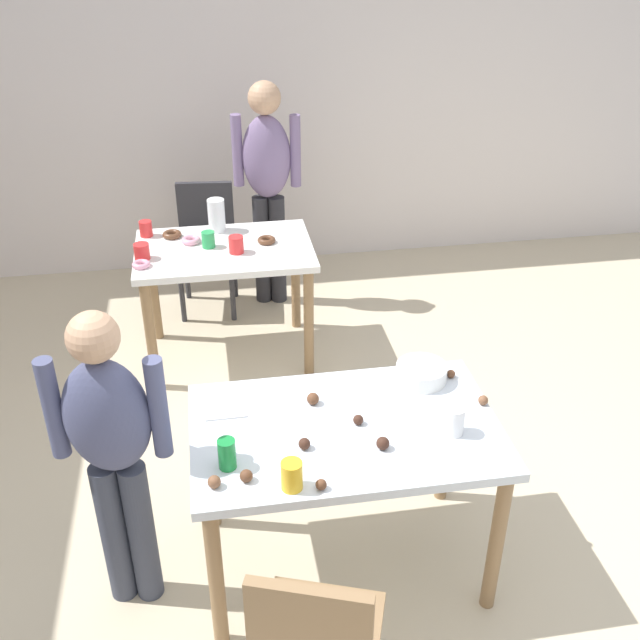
# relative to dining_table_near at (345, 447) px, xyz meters

# --- Properties ---
(ground_plane) EXTENTS (6.40, 6.40, 0.00)m
(ground_plane) POSITION_rel_dining_table_near_xyz_m (0.14, 0.00, -0.65)
(ground_plane) COLOR beige
(wall_back) EXTENTS (6.40, 0.10, 2.60)m
(wall_back) POSITION_rel_dining_table_near_xyz_m (0.14, 3.20, 0.65)
(wall_back) COLOR silver
(wall_back) RESTS_ON ground_plane
(dining_table_near) EXTENTS (1.22, 0.77, 0.75)m
(dining_table_near) POSITION_rel_dining_table_near_xyz_m (0.00, 0.00, 0.00)
(dining_table_near) COLOR silver
(dining_table_near) RESTS_ON ground_plane
(dining_table_far) EXTENTS (1.04, 0.70, 0.75)m
(dining_table_far) POSITION_rel_dining_table_near_xyz_m (-0.38, 1.78, -0.02)
(dining_table_far) COLOR white
(dining_table_far) RESTS_ON ground_plane
(chair_far_table) EXTENTS (0.44, 0.44, 0.87)m
(chair_far_table) POSITION_rel_dining_table_near_xyz_m (-0.48, 2.49, -0.15)
(chair_far_table) COLOR #2D2D33
(chair_far_table) RESTS_ON ground_plane
(person_girl_near) EXTENTS (0.46, 0.25, 1.36)m
(person_girl_near) POSITION_rel_dining_table_near_xyz_m (-0.89, -0.02, 0.15)
(person_girl_near) COLOR #383D4C
(person_girl_near) RESTS_ON ground_plane
(person_adult_far) EXTENTS (0.46, 0.26, 1.55)m
(person_adult_far) POSITION_rel_dining_table_near_xyz_m (-0.05, 2.47, 0.28)
(person_adult_far) COLOR #28282D
(person_adult_far) RESTS_ON ground_plane
(mixing_bowl) EXTENTS (0.22, 0.22, 0.07)m
(mixing_bowl) POSITION_rel_dining_table_near_xyz_m (0.38, 0.27, 0.14)
(mixing_bowl) COLOR white
(mixing_bowl) RESTS_ON dining_table_near
(soda_can) EXTENTS (0.07, 0.07, 0.12)m
(soda_can) POSITION_rel_dining_table_near_xyz_m (-0.47, -0.16, 0.16)
(soda_can) COLOR #198438
(soda_can) RESTS_ON dining_table_near
(fork_near) EXTENTS (0.17, 0.02, 0.01)m
(fork_near) POSITION_rel_dining_table_near_xyz_m (-0.46, 0.13, 0.10)
(fork_near) COLOR silver
(fork_near) RESTS_ON dining_table_near
(cup_near_0) EXTENTS (0.08, 0.08, 0.12)m
(cup_near_0) POSITION_rel_dining_table_near_xyz_m (0.41, -0.10, 0.16)
(cup_near_0) COLOR white
(cup_near_0) RESTS_ON dining_table_near
(cup_near_1) EXTENTS (0.08, 0.08, 0.11)m
(cup_near_1) POSITION_rel_dining_table_near_xyz_m (-0.25, -0.31, 0.16)
(cup_near_1) COLOR yellow
(cup_near_1) RESTS_ON dining_table_near
(cake_ball_0) EXTENTS (0.04, 0.04, 0.04)m
(cake_ball_0) POSITION_rel_dining_table_near_xyz_m (0.59, 0.05, 0.12)
(cake_ball_0) COLOR brown
(cake_ball_0) RESTS_ON dining_table_near
(cake_ball_1) EXTENTS (0.05, 0.05, 0.05)m
(cake_ball_1) POSITION_rel_dining_table_near_xyz_m (-0.52, -0.26, 0.12)
(cake_ball_1) COLOR brown
(cake_ball_1) RESTS_ON dining_table_near
(cake_ball_2) EXTENTS (0.05, 0.05, 0.05)m
(cake_ball_2) POSITION_rel_dining_table_near_xyz_m (-0.41, -0.25, 0.12)
(cake_ball_2) COLOR brown
(cake_ball_2) RESTS_ON dining_table_near
(cake_ball_3) EXTENTS (0.05, 0.05, 0.05)m
(cake_ball_3) POSITION_rel_dining_table_near_xyz_m (-0.18, -0.10, 0.12)
(cake_ball_3) COLOR #3D2319
(cake_ball_3) RESTS_ON dining_table_near
(cake_ball_4) EXTENTS (0.05, 0.05, 0.05)m
(cake_ball_4) POSITION_rel_dining_table_near_xyz_m (-0.10, 0.17, 0.13)
(cake_ball_4) COLOR brown
(cake_ball_4) RESTS_ON dining_table_near
(cake_ball_5) EXTENTS (0.04, 0.04, 0.04)m
(cake_ball_5) POSITION_rel_dining_table_near_xyz_m (0.05, 0.01, 0.12)
(cake_ball_5) COLOR #3D2319
(cake_ball_5) RESTS_ON dining_table_near
(cake_ball_6) EXTENTS (0.04, 0.04, 0.04)m
(cake_ball_6) POSITION_rel_dining_table_near_xyz_m (-0.15, -0.33, 0.12)
(cake_ball_6) COLOR brown
(cake_ball_6) RESTS_ON dining_table_near
(cake_ball_7) EXTENTS (0.04, 0.04, 0.04)m
(cake_ball_7) POSITION_rel_dining_table_near_xyz_m (0.52, 0.26, 0.12)
(cake_ball_7) COLOR brown
(cake_ball_7) RESTS_ON dining_table_near
(cake_ball_8) EXTENTS (0.05, 0.05, 0.05)m
(cake_ball_8) POSITION_rel_dining_table_near_xyz_m (0.11, -0.15, 0.13)
(cake_ball_8) COLOR #3D2319
(cake_ball_8) RESTS_ON dining_table_near
(pitcher_far) EXTENTS (0.11, 0.11, 0.20)m
(pitcher_far) POSITION_rel_dining_table_near_xyz_m (-0.41, 2.03, 0.20)
(pitcher_far) COLOR white
(pitcher_far) RESTS_ON dining_table_far
(cup_far_0) EXTENTS (0.09, 0.09, 0.09)m
(cup_far_0) POSITION_rel_dining_table_near_xyz_m (-0.85, 1.70, 0.15)
(cup_far_0) COLOR red
(cup_far_0) RESTS_ON dining_table_far
(cup_far_1) EXTENTS (0.08, 0.08, 0.10)m
(cup_far_1) POSITION_rel_dining_table_near_xyz_m (-0.47, 1.80, 0.15)
(cup_far_1) COLOR green
(cup_far_1) RESTS_ON dining_table_far
(cup_far_2) EXTENTS (0.09, 0.09, 0.10)m
(cup_far_2) POSITION_rel_dining_table_near_xyz_m (-0.31, 1.69, 0.15)
(cup_far_2) COLOR red
(cup_far_2) RESTS_ON dining_table_far
(cup_far_3) EXTENTS (0.08, 0.08, 0.10)m
(cup_far_3) POSITION_rel_dining_table_near_xyz_m (-0.84, 2.02, 0.15)
(cup_far_3) COLOR red
(cup_far_3) RESTS_ON dining_table_far
(donut_far_0) EXTENTS (0.12, 0.12, 0.03)m
(donut_far_0) POSITION_rel_dining_table_near_xyz_m (-0.57, 1.88, 0.12)
(donut_far_0) COLOR pink
(donut_far_0) RESTS_ON dining_table_far
(donut_far_1) EXTENTS (0.10, 0.10, 0.03)m
(donut_far_1) POSITION_rel_dining_table_near_xyz_m (-0.85, 1.59, 0.12)
(donut_far_1) COLOR pink
(donut_far_1) RESTS_ON dining_table_far
(donut_far_2) EXTENTS (0.11, 0.11, 0.03)m
(donut_far_2) POSITION_rel_dining_table_near_xyz_m (-0.13, 1.80, 0.12)
(donut_far_2) COLOR brown
(donut_far_2) RESTS_ON dining_table_far
(donut_far_3) EXTENTS (0.11, 0.11, 0.03)m
(donut_far_3) POSITION_rel_dining_table_near_xyz_m (-0.69, 1.98, 0.12)
(donut_far_3) COLOR brown
(donut_far_3) RESTS_ON dining_table_far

